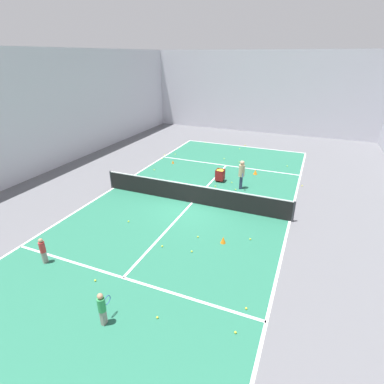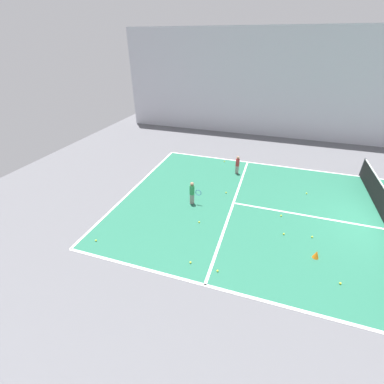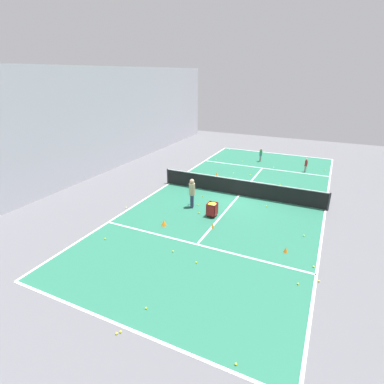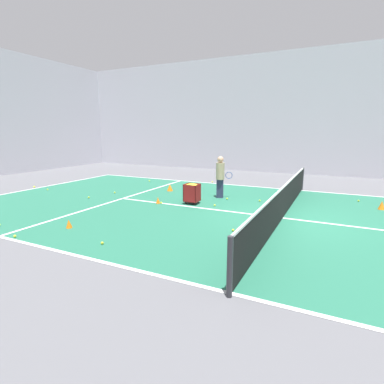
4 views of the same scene
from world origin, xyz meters
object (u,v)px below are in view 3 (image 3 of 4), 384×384
(coach_at_net, at_px, (192,191))
(tennis_net, at_px, (240,187))
(player_near_baseline, at_px, (261,154))
(ball_cart, at_px, (212,207))
(training_cone_1, at_px, (286,250))
(child_midcourt, at_px, (306,164))
(training_cone_0, at_px, (213,226))

(coach_at_net, bearing_deg, tennis_net, -49.95)
(player_near_baseline, height_order, ball_cart, player_near_baseline)
(coach_at_net, bearing_deg, player_near_baseline, -22.68)
(ball_cart, height_order, training_cone_1, ball_cart)
(coach_at_net, bearing_deg, child_midcourt, -44.14)
(training_cone_0, bearing_deg, ball_cart, -66.30)
(tennis_net, xyz_separation_m, child_midcourt, (-3.16, -6.65, 0.07))
(child_midcourt, relative_size, ball_cart, 1.37)
(child_midcourt, height_order, training_cone_1, child_midcourt)
(tennis_net, height_order, coach_at_net, coach_at_net)
(tennis_net, height_order, training_cone_0, tennis_net)
(coach_at_net, bearing_deg, ball_cart, -127.51)
(tennis_net, distance_m, child_midcourt, 7.36)
(child_midcourt, xyz_separation_m, training_cone_0, (3.09, 11.19, -0.48))
(ball_cart, bearing_deg, child_midcourt, -109.80)
(training_cone_1, bearing_deg, player_near_baseline, -72.26)
(coach_at_net, distance_m, ball_cart, 1.60)
(coach_at_net, xyz_separation_m, ball_cart, (-1.43, 0.56, -0.43))
(child_midcourt, bearing_deg, training_cone_0, -2.04)
(coach_at_net, height_order, training_cone_1, coach_at_net)
(player_near_baseline, relative_size, training_cone_1, 4.70)
(coach_at_net, bearing_deg, training_cone_1, -129.59)
(tennis_net, bearing_deg, training_cone_1, 124.90)
(coach_at_net, height_order, training_cone_0, coach_at_net)
(child_midcourt, distance_m, training_cone_0, 11.62)
(tennis_net, relative_size, player_near_baseline, 9.10)
(training_cone_0, bearing_deg, coach_at_net, -41.66)
(coach_at_net, relative_size, training_cone_1, 7.07)
(tennis_net, height_order, training_cone_1, tennis_net)
(tennis_net, relative_size, child_midcourt, 9.65)
(tennis_net, bearing_deg, coach_at_net, 56.13)
(coach_at_net, height_order, child_midcourt, coach_at_net)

